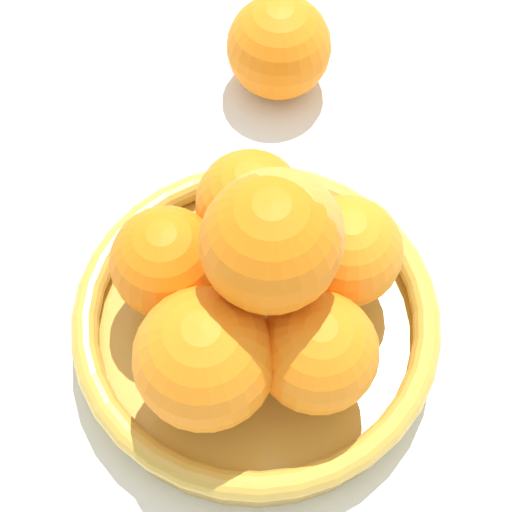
% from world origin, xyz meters
% --- Properties ---
extents(ground_plane, '(4.00, 4.00, 0.00)m').
position_xyz_m(ground_plane, '(0.00, 0.00, 0.00)').
color(ground_plane, silver).
extents(fruit_bowl, '(0.24, 0.24, 0.04)m').
position_xyz_m(fruit_bowl, '(0.00, 0.00, 0.02)').
color(fruit_bowl, gold).
rests_on(fruit_bowl, ground_plane).
extents(orange_pile, '(0.19, 0.18, 0.14)m').
position_xyz_m(orange_pile, '(0.01, 0.00, 0.09)').
color(orange_pile, orange).
rests_on(orange_pile, fruit_bowl).
extents(stray_orange, '(0.08, 0.08, 0.08)m').
position_xyz_m(stray_orange, '(-0.21, -0.07, 0.04)').
color(stray_orange, orange).
rests_on(stray_orange, ground_plane).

